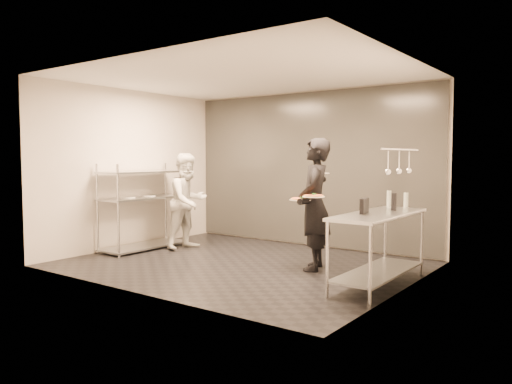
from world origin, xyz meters
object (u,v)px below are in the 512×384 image
Objects in this scene: prep_counter at (379,236)px; chef at (188,201)px; bottle_green at (389,199)px; bottle_clear at (406,200)px; pizza_plate_near at (301,199)px; waiter at (314,204)px; pizza_plate_far at (313,196)px; salad_plate at (320,172)px; pass_rack at (144,205)px; pos_monitor at (364,206)px; bottle_dark at (394,202)px.

chef is at bearing 172.64° from prep_counter.
bottle_green is 0.24m from bottle_clear.
chef reaches higher than pizza_plate_near.
pizza_plate_far is (0.13, -0.27, 0.14)m from waiter.
pass_rack is at bearing -169.26° from salad_plate.
prep_counter is 0.44m from pos_monitor.
salad_plate is 1.06m from bottle_green.
pass_rack is 0.85× the size of waiter.
pass_rack is at bearing -178.86° from pizza_plate_far.
pizza_plate_near is (3.10, 0.17, 0.25)m from pass_rack.
bottle_dark is at bearing -10.92° from salad_plate.
pass_rack reaches higher than pizza_plate_near.
pos_monitor is 1.25× the size of bottle_clear.
chef is 6.24× the size of salad_plate.
pizza_plate_near is at bearing -62.20° from waiter.
bottle_clear reaches higher than pizza_plate_near.
bottle_green is (-0.06, 0.97, 0.02)m from pos_monitor.
salad_plate is 1.18× the size of bottle_green.
waiter reaches higher than pizza_plate_far.
bottle_clear reaches higher than pos_monitor.
bottle_clear reaches higher than pizza_plate_far.
pass_rack reaches higher than prep_counter.
pizza_plate_far is at bearing -144.22° from bottle_clear.
salad_plate is at bearing -83.36° from chef.
chef reaches higher than bottle_green.
salad_plate reaches higher than bottle_green.
salad_plate is 1.28m from bottle_dark.
pass_rack is 0.89× the size of prep_counter.
waiter is 0.53m from salad_plate.
bottle_dark is (-0.01, -0.43, 0.01)m from bottle_clear.
waiter is 1.03m from bottle_green.
bottle_green is 0.99× the size of bottle_dark.
salad_plate is at bearing 10.74° from pass_rack.
prep_counter is at bearing -7.73° from pizza_plate_near.
bottle_green is (-0.18, 0.79, 0.41)m from prep_counter.
salad_plate reaches higher than pizza_plate_far.
pos_monitor is 0.97m from bottle_green.
pass_rack is 3.11m from pizza_plate_near.
pos_monitor is 1.14× the size of bottle_dark.
bottle_green is 1.09× the size of bottle_clear.
waiter is 6.17× the size of pizza_plate_far.
waiter reaches higher than prep_counter.
bottle_dark is at bearing 63.00° from pos_monitor.
pizza_plate_far is 1.33× the size of bottle_dark.
waiter is at bearing -178.16° from bottle_dark.
bottle_clear is at bearing 70.08° from pos_monitor.
salad_plate reaches higher than prep_counter.
pizza_plate_far is 0.89m from pos_monitor.
pizza_plate_near is (2.50, -0.31, 0.18)m from chef.
chef is 6.44× the size of pos_monitor.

